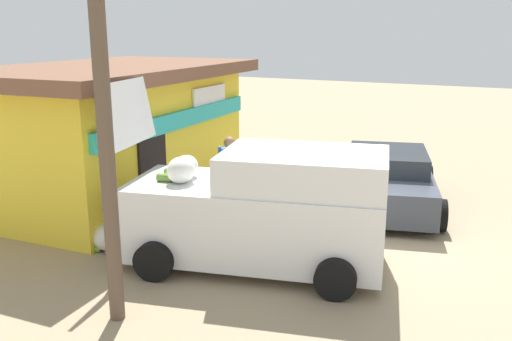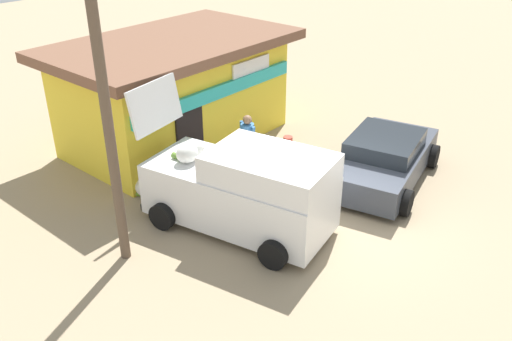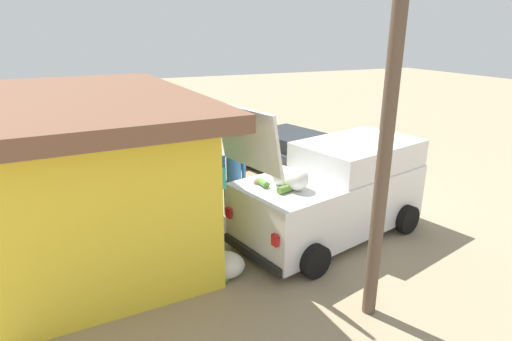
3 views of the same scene
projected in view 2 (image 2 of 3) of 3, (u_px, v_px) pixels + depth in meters
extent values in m
plane|color=#9E896B|center=(341.00, 216.00, 12.63)|extent=(60.00, 60.00, 0.00)
cube|color=yellow|center=(175.00, 96.00, 15.69)|extent=(6.25, 3.79, 2.73)
cube|color=#2DB7B2|center=(219.00, 92.00, 14.42)|extent=(5.73, 0.51, 0.36)
cube|color=black|center=(190.00, 136.00, 14.14)|extent=(0.90, 0.12, 2.00)
cube|color=white|center=(251.00, 70.00, 15.20)|extent=(1.50, 0.16, 0.60)
cube|color=brown|center=(172.00, 44.00, 14.98)|extent=(7.07, 4.61, 0.27)
cube|color=white|center=(239.00, 195.00, 11.94)|extent=(2.71, 4.40, 1.20)
cube|color=white|center=(270.00, 168.00, 11.18)|extent=(2.26, 2.87, 0.57)
cube|color=black|center=(325.00, 184.00, 10.65)|extent=(1.47, 0.45, 0.43)
cube|color=white|center=(155.00, 105.00, 12.10)|extent=(1.60, 0.63, 1.04)
ellipsoid|color=silver|center=(187.00, 153.00, 11.93)|extent=(0.51, 0.43, 0.43)
ellipsoid|color=silver|center=(195.00, 148.00, 12.22)|extent=(0.45, 0.38, 0.38)
cylinder|color=olive|center=(177.00, 156.00, 12.13)|extent=(0.19, 0.27, 0.14)
cylinder|color=#5D953C|center=(188.00, 147.00, 12.55)|extent=(0.29, 0.14, 0.13)
cylinder|color=#679F46|center=(186.00, 158.00, 12.10)|extent=(0.21, 0.22, 0.10)
cube|color=black|center=(165.00, 192.00, 13.10)|extent=(1.64, 0.49, 0.16)
cube|color=red|center=(143.00, 183.00, 12.31)|extent=(0.15, 0.09, 0.20)
cube|color=red|center=(181.00, 159.00, 13.36)|extent=(0.15, 0.09, 0.20)
cylinder|color=black|center=(273.00, 255.00, 10.81)|extent=(0.36, 0.65, 0.61)
cylinder|color=black|center=(314.00, 210.00, 12.26)|extent=(0.36, 0.65, 0.61)
cylinder|color=black|center=(162.00, 216.00, 12.04)|extent=(0.36, 0.65, 0.61)
cylinder|color=black|center=(211.00, 180.00, 13.50)|extent=(0.36, 0.65, 0.61)
cube|color=#383D47|center=(383.00, 162.00, 13.91)|extent=(4.35, 2.85, 0.67)
cube|color=#1E2328|center=(385.00, 143.00, 13.66)|extent=(2.29, 2.07, 0.41)
cylinder|color=black|center=(326.00, 183.00, 13.36)|extent=(0.66, 0.38, 0.63)
cylinder|color=black|center=(406.00, 203.00, 12.53)|extent=(0.66, 0.38, 0.63)
cylinder|color=black|center=(363.00, 141.00, 15.47)|extent=(0.66, 0.38, 0.63)
cylinder|color=black|center=(433.00, 156.00, 14.64)|extent=(0.66, 0.38, 0.63)
cylinder|color=#4C4C51|center=(244.00, 159.00, 14.25)|extent=(0.15, 0.15, 0.86)
cylinder|color=#4C4C51|center=(252.00, 163.00, 14.01)|extent=(0.15, 0.15, 0.86)
cylinder|color=#3872B2|center=(247.00, 135.00, 13.78)|extent=(0.38, 0.38, 0.61)
sphere|color=#8C6647|center=(247.00, 120.00, 13.59)|extent=(0.23, 0.23, 0.23)
cylinder|color=#3872B2|center=(242.00, 132.00, 13.94)|extent=(0.09, 0.09, 0.58)
cylinder|color=#3872B2|center=(253.00, 138.00, 13.61)|extent=(0.09, 0.09, 0.58)
cylinder|color=navy|center=(188.00, 193.00, 12.73)|extent=(0.15, 0.15, 0.83)
cylinder|color=navy|center=(203.00, 192.00, 12.76)|extent=(0.15, 0.15, 0.83)
cylinder|color=#4C9959|center=(194.00, 165.00, 12.61)|extent=(0.67, 0.71, 0.67)
sphere|color=#8C6647|center=(193.00, 148.00, 12.70)|extent=(0.22, 0.22, 0.22)
cylinder|color=#4C9959|center=(184.00, 163.00, 12.78)|extent=(0.09, 0.09, 0.56)
cylinder|color=#4C9959|center=(204.00, 162.00, 12.82)|extent=(0.09, 0.09, 0.56)
ellipsoid|color=silver|center=(146.00, 186.00, 13.37)|extent=(0.79, 0.88, 0.47)
cylinder|color=#5EB23F|center=(159.00, 195.00, 13.34)|extent=(0.22, 0.28, 0.13)
cylinder|color=#5E9C3E|center=(152.00, 195.00, 13.35)|extent=(0.25, 0.29, 0.11)
cylinder|color=#57932F|center=(153.00, 190.00, 13.54)|extent=(0.30, 0.27, 0.12)
cylinder|color=green|center=(143.00, 190.00, 13.54)|extent=(0.19, 0.31, 0.15)
cylinder|color=#71A62E|center=(136.00, 193.00, 13.40)|extent=(0.20, 0.26, 0.12)
cylinder|color=#BF3F33|center=(288.00, 143.00, 15.68)|extent=(0.27, 0.27, 0.38)
cylinder|color=brown|center=(110.00, 136.00, 10.00)|extent=(0.20, 0.20, 5.45)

